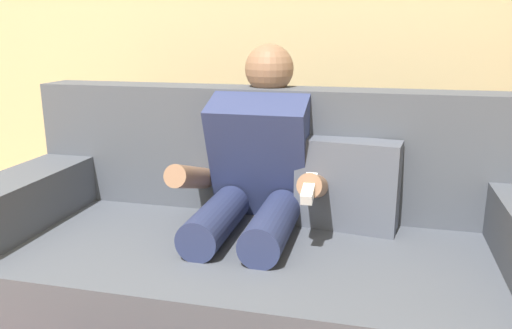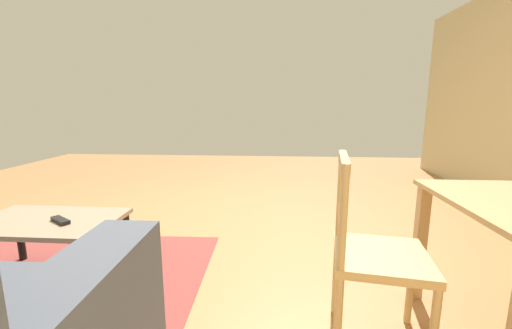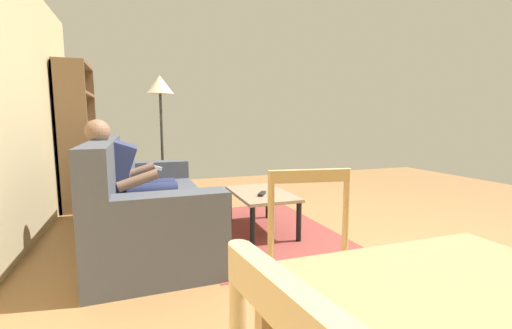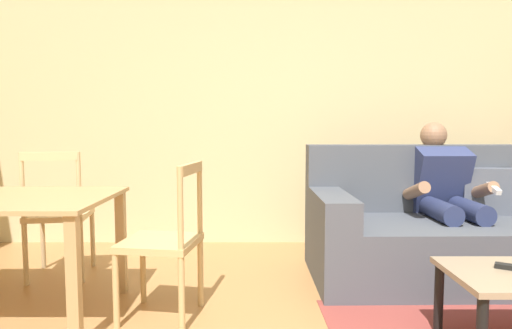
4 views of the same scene
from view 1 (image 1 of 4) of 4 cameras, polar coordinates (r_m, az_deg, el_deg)
wall_back at (r=3.17m, az=-12.12°, el=15.25°), size 6.52×0.12×2.52m
couch at (r=2.05m, az=0.64°, el=-10.45°), size 2.19×1.01×0.98m
person_lounging at (r=2.03m, az=-0.24°, el=-2.52°), size 0.60×0.96×1.16m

